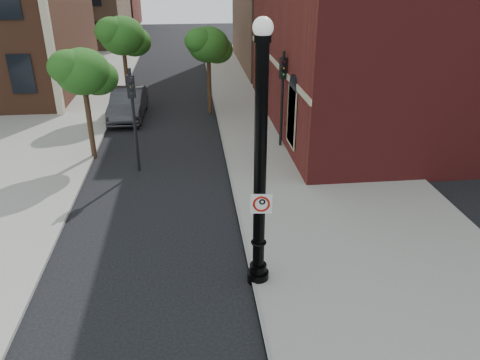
{
  "coord_description": "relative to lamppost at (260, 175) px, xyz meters",
  "views": [
    {
      "loc": [
        0.52,
        -10.44,
        8.3
      ],
      "look_at": [
        1.88,
        2.0,
        2.39
      ],
      "focal_mm": 35.0,
      "sensor_mm": 36.0,
      "label": 1
    }
  ],
  "objects": [
    {
      "name": "traffic_signal_right",
      "position": [
        2.59,
        10.27,
        -0.2
      ],
      "size": [
        0.35,
        0.4,
        4.62
      ],
      "rotation": [
        0.0,
        0.0,
        0.26
      ],
      "color": "black",
      "rests_on": "ground"
    },
    {
      "name": "no_parking_sign",
      "position": [
        0.02,
        -0.18,
        -0.72
      ],
      "size": [
        0.56,
        0.1,
        0.56
      ],
      "rotation": [
        0.0,
        0.0,
        -0.11
      ],
      "color": "white",
      "rests_on": "ground"
    },
    {
      "name": "sidewalk_right",
      "position": [
        3.79,
        9.73,
        -3.26
      ],
      "size": [
        8.0,
        60.0,
        0.12
      ],
      "primitive_type": "cube",
      "color": "gray",
      "rests_on": "ground"
    },
    {
      "name": "ground",
      "position": [
        -2.21,
        -0.27,
        -3.32
      ],
      "size": [
        120.0,
        120.0,
        0.0
      ],
      "primitive_type": "plane",
      "color": "black",
      "rests_on": "ground"
    },
    {
      "name": "parked_car",
      "position": [
        -5.22,
        15.92,
        -2.48
      ],
      "size": [
        1.91,
        5.09,
        1.66
      ],
      "primitive_type": "imported",
      "rotation": [
        0.0,
        0.0,
        -0.03
      ],
      "color": "#2E2E33",
      "rests_on": "ground"
    },
    {
      "name": "street_tree_c",
      "position": [
        -0.48,
        16.39,
        0.6
      ],
      "size": [
        2.76,
        2.49,
        4.96
      ],
      "color": "#301E13",
      "rests_on": "ground"
    },
    {
      "name": "traffic_signal_left",
      "position": [
        -4.02,
        8.18,
        -0.33
      ],
      "size": [
        0.31,
        0.38,
        4.43
      ],
      "rotation": [
        0.0,
        0.0,
        -0.16
      ],
      "color": "black",
      "rests_on": "ground"
    },
    {
      "name": "sidewalk_left",
      "position": [
        -11.21,
        17.73,
        -3.26
      ],
      "size": [
        10.0,
        50.0,
        0.12
      ],
      "primitive_type": "cube",
      "color": "gray",
      "rests_on": "ground"
    },
    {
      "name": "lamppost",
      "position": [
        0.0,
        0.0,
        0.0
      ],
      "size": [
        0.61,
        0.61,
        7.18
      ],
      "color": "black",
      "rests_on": "ground"
    },
    {
      "name": "street_tree_a",
      "position": [
        -6.17,
        9.96,
        0.6
      ],
      "size": [
        2.76,
        2.49,
        4.97
      ],
      "color": "#301E13",
      "rests_on": "ground"
    },
    {
      "name": "street_tree_b",
      "position": [
        -5.31,
        17.48,
        1.0
      ],
      "size": [
        3.03,
        2.74,
        5.47
      ],
      "color": "#301E13",
      "rests_on": "ground"
    },
    {
      "name": "curb_edge",
      "position": [
        -0.16,
        9.73,
        -3.25
      ],
      "size": [
        0.1,
        60.0,
        0.14
      ],
      "primitive_type": "cube",
      "color": "gray",
      "rests_on": "ground"
    },
    {
      "name": "utility_pole",
      "position": [
        1.12,
        6.53,
        -0.69
      ],
      "size": [
        0.11,
        0.11,
        5.26
      ],
      "primitive_type": "cylinder",
      "color": "#999999",
      "rests_on": "ground"
    }
  ]
}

